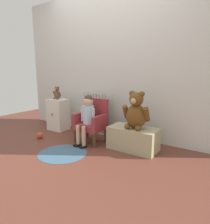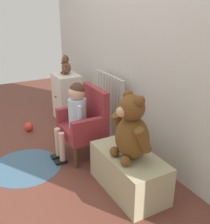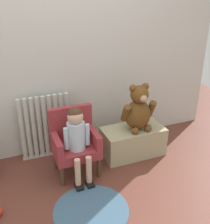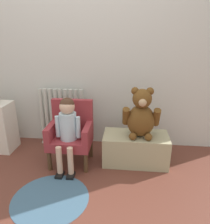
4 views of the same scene
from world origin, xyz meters
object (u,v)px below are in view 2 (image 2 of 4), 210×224
Objects in this scene: child_figure at (75,110)px; floor_rug at (25,167)px; low_bench at (129,172)px; large_teddy_bear at (132,130)px; toy_ball at (29,127)px; small_dresser at (67,97)px; small_teddy_bear at (66,66)px; radiator at (110,107)px; child_armchair at (86,122)px.

child_figure reaches higher than floor_rug.
low_bench is 0.39m from large_teddy_bear.
low_bench is at bearing 157.76° from large_teddy_bear.
child_figure reaches higher than toy_ball.
small_teddy_bear reaches higher than small_dresser.
toy_ball is at bearing -127.62° from radiator.
child_figure reaches higher than small_dresser.
small_teddy_bear reaches higher than toy_ball.
small_dresser reaches higher than toy_ball.
large_teddy_bear is (0.04, -0.02, 0.39)m from low_bench.
large_teddy_bear is at bearing 15.11° from toy_ball.
child_figure is at bearing -66.64° from radiator.
radiator is 0.98m from low_bench.
large_teddy_bear is at bearing -20.38° from radiator.
toy_ball is (-0.80, -0.37, -0.29)m from child_armchair.
toy_ball reaches higher than floor_rug.
small_teddy_bear is at bearing 104.87° from toy_ball.
small_teddy_bear is (-0.94, 0.18, 0.34)m from child_armchair.
toy_ball is at bearing -75.13° from small_teddy_bear.
small_dresser is 0.99m from child_figure.
child_armchair is (0.21, -0.38, -0.01)m from radiator.
child_figure is 0.70m from floor_rug.
child_armchair is at bearing -175.60° from low_bench.
floor_rug is at bearing -137.78° from low_bench.
radiator is 1.06m from floor_rug.
small_dresser is 0.85× the size of low_bench.
radiator is at bearing 159.62° from large_teddy_bear.
large_teddy_bear is at bearing 11.31° from child_figure.
child_armchair is 2.84× the size of small_teddy_bear.
radiator reaches higher than toy_ball.
small_teddy_bear is (-0.73, -0.20, 0.33)m from radiator.
small_teddy_bear is 0.86m from toy_ball.
low_bench is (0.90, -0.33, -0.19)m from radiator.
floor_rug is (0.89, -0.77, -0.29)m from small_dresser.
toy_ball is at bearing -164.89° from large_teddy_bear.
small_dresser reaches higher than floor_rug.
low_bench is 1.32× the size of large_teddy_bear.
small_teddy_bear is 2.33× the size of toy_ball.
small_teddy_bear is at bearing 175.51° from low_bench.
child_figure is at bearing -168.69° from large_teddy_bear.
radiator is at bearing 99.77° from floor_rug.
floor_rug is (-0.73, -0.66, -0.16)m from low_bench.
large_teddy_bear is (0.72, 0.14, 0.06)m from child_figure.
low_bench reaches higher than floor_rug.
large_teddy_bear is 0.79× the size of floor_rug.
large_teddy_bear is at bearing -4.57° from small_dresser.
floor_rug is at bearing -41.07° from small_teddy_bear.
child_armchair reaches higher than low_bench.
child_armchair is 0.71m from low_bench.
small_dresser is 0.40m from small_teddy_bear.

